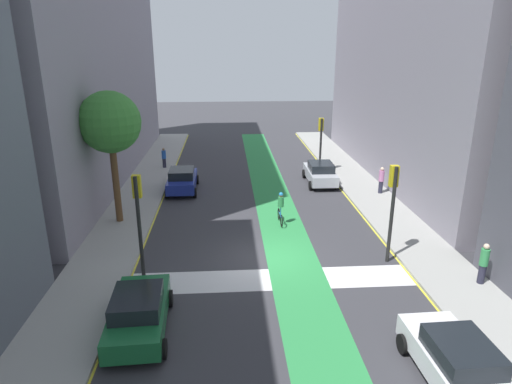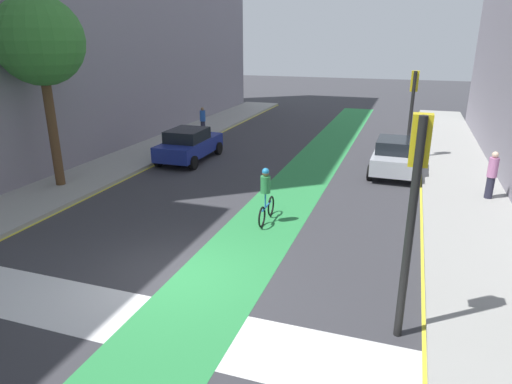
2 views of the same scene
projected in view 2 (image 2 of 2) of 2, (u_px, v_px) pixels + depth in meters
The scene contains 13 objects.
ground_plane at pixel (177, 275), 11.48m from camera, with size 120.00×120.00×0.00m, color #38383D.
bike_lane_paint at pixel (218, 282), 11.13m from camera, with size 2.40×60.00×0.01m, color #2D8C47.
crosswalk_band at pixel (132, 319), 9.69m from camera, with size 12.00×1.80×0.01m, color silver.
sidewalk_right at pixel (504, 331), 9.17m from camera, with size 3.00×60.00×0.15m, color #9E9E99.
curb_stripe_right at pixel (426, 320), 9.65m from camera, with size 0.16×60.00×0.01m, color yellow.
traffic_signal_near_right at pixel (415, 188), 8.26m from camera, with size 0.35×0.52×4.48m.
traffic_signal_far_right at pixel (413, 99), 21.25m from camera, with size 0.35×0.52×4.27m.
car_blue_left_far at pixel (189, 144), 21.89m from camera, with size 2.06×4.22×1.57m.
car_silver_right_far at pixel (395, 155), 19.83m from camera, with size 2.08×4.23×1.57m.
cyclist_in_lane at pixel (266, 194), 14.47m from camera, with size 0.32×1.73×1.86m.
pedestrian_sidewalk_left_a at pixel (203, 120), 27.52m from camera, with size 0.34×0.34×1.56m.
pedestrian_sidewalk_right_b at pixel (492, 175), 16.25m from camera, with size 0.34×0.34×1.75m.
street_tree_near at pixel (40, 42), 16.30m from camera, with size 3.22×3.22×7.09m.
Camera 2 is at (5.20, -8.95, 5.76)m, focal length 31.53 mm.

